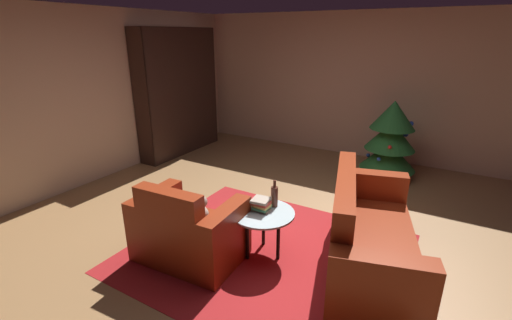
{
  "coord_description": "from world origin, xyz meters",
  "views": [
    {
      "loc": [
        1.61,
        -3.02,
        2.13
      ],
      "look_at": [
        -0.15,
        -0.01,
        0.87
      ],
      "focal_mm": 24.68,
      "sensor_mm": 36.0,
      "label": 1
    }
  ],
  "objects_px": {
    "bookshelf_unit": "(183,93)",
    "book_stack_on_table": "(261,204)",
    "couch_red": "(367,241)",
    "coffee_table": "(263,217)",
    "decorated_tree": "(390,139)",
    "bottle_on_table": "(274,196)",
    "armchair_red": "(188,232)"
  },
  "relations": [
    {
      "from": "armchair_red",
      "to": "coffee_table",
      "type": "height_order",
      "value": "armchair_red"
    },
    {
      "from": "bookshelf_unit",
      "to": "couch_red",
      "type": "distance_m",
      "value": 4.46
    },
    {
      "from": "coffee_table",
      "to": "bottle_on_table",
      "type": "distance_m",
      "value": 0.24
    },
    {
      "from": "bookshelf_unit",
      "to": "decorated_tree",
      "type": "height_order",
      "value": "bookshelf_unit"
    },
    {
      "from": "book_stack_on_table",
      "to": "couch_red",
      "type": "bearing_deg",
      "value": 13.51
    },
    {
      "from": "decorated_tree",
      "to": "book_stack_on_table",
      "type": "bearing_deg",
      "value": -104.13
    },
    {
      "from": "bookshelf_unit",
      "to": "armchair_red",
      "type": "height_order",
      "value": "bookshelf_unit"
    },
    {
      "from": "armchair_red",
      "to": "bottle_on_table",
      "type": "distance_m",
      "value": 0.92
    },
    {
      "from": "couch_red",
      "to": "book_stack_on_table",
      "type": "xyz_separation_m",
      "value": [
        -1.0,
        -0.24,
        0.23
      ]
    },
    {
      "from": "armchair_red",
      "to": "couch_red",
      "type": "xyz_separation_m",
      "value": [
        1.56,
        0.69,
        0.02
      ]
    },
    {
      "from": "bottle_on_table",
      "to": "decorated_tree",
      "type": "bearing_deg",
      "value": 76.53
    },
    {
      "from": "book_stack_on_table",
      "to": "bottle_on_table",
      "type": "bearing_deg",
      "value": 64.88
    },
    {
      "from": "bookshelf_unit",
      "to": "book_stack_on_table",
      "type": "distance_m",
      "value": 3.71
    },
    {
      "from": "coffee_table",
      "to": "decorated_tree",
      "type": "relative_size",
      "value": 0.52
    },
    {
      "from": "coffee_table",
      "to": "book_stack_on_table",
      "type": "bearing_deg",
      "value": 150.37
    },
    {
      "from": "bottle_on_table",
      "to": "couch_red",
      "type": "bearing_deg",
      "value": 5.56
    },
    {
      "from": "armchair_red",
      "to": "couch_red",
      "type": "relative_size",
      "value": 0.55
    },
    {
      "from": "coffee_table",
      "to": "bottle_on_table",
      "type": "height_order",
      "value": "bottle_on_table"
    },
    {
      "from": "coffee_table",
      "to": "couch_red",
      "type": "bearing_deg",
      "value": 15.02
    },
    {
      "from": "bookshelf_unit",
      "to": "bottle_on_table",
      "type": "xyz_separation_m",
      "value": [
        2.98,
        -2.09,
        -0.5
      ]
    },
    {
      "from": "couch_red",
      "to": "book_stack_on_table",
      "type": "distance_m",
      "value": 1.05
    },
    {
      "from": "book_stack_on_table",
      "to": "bottle_on_table",
      "type": "xyz_separation_m",
      "value": [
        0.07,
        0.15,
        0.05
      ]
    },
    {
      "from": "bookshelf_unit",
      "to": "book_stack_on_table",
      "type": "bearing_deg",
      "value": -37.51
    },
    {
      "from": "couch_red",
      "to": "decorated_tree",
      "type": "bearing_deg",
      "value": 96.77
    },
    {
      "from": "coffee_table",
      "to": "book_stack_on_table",
      "type": "height_order",
      "value": "book_stack_on_table"
    },
    {
      "from": "bottle_on_table",
      "to": "book_stack_on_table",
      "type": "bearing_deg",
      "value": -115.12
    },
    {
      "from": "coffee_table",
      "to": "book_stack_on_table",
      "type": "distance_m",
      "value": 0.13
    },
    {
      "from": "book_stack_on_table",
      "to": "decorated_tree",
      "type": "xyz_separation_m",
      "value": [
        0.7,
        2.77,
        0.08
      ]
    },
    {
      "from": "coffee_table",
      "to": "book_stack_on_table",
      "type": "relative_size",
      "value": 2.96
    },
    {
      "from": "bookshelf_unit",
      "to": "book_stack_on_table",
      "type": "relative_size",
      "value": 10.5
    },
    {
      "from": "armchair_red",
      "to": "book_stack_on_table",
      "type": "xyz_separation_m",
      "value": [
        0.57,
        0.45,
        0.25
      ]
    },
    {
      "from": "coffee_table",
      "to": "bottle_on_table",
      "type": "xyz_separation_m",
      "value": [
        0.04,
        0.17,
        0.17
      ]
    }
  ]
}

